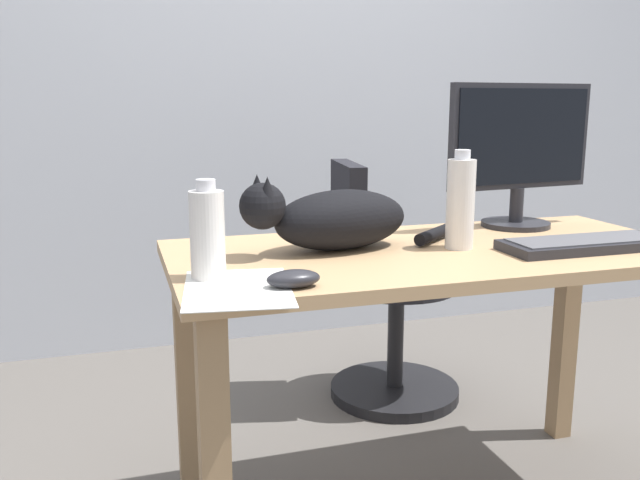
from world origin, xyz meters
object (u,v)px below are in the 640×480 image
keyboard (586,244)px  spray_bottle (207,233)px  water_bottle (461,203)px  office_chair (383,301)px  monitor (520,150)px  computer_mouse (293,279)px  cat (333,218)px

keyboard → spray_bottle: spray_bottle is taller
water_bottle → spray_bottle: 0.66m
office_chair → water_bottle: water_bottle is taller
office_chair → spray_bottle: 1.21m
monitor → water_bottle: monitor is taller
office_chair → computer_mouse: (-0.59, -0.95, 0.38)m
monitor → computer_mouse: size_ratio=4.36×
water_bottle → keyboard: bearing=-19.6°
cat → spray_bottle: (-0.34, -0.18, 0.02)m
water_bottle → computer_mouse: bearing=-155.1°
keyboard → spray_bottle: (-0.95, -0.00, 0.08)m
office_chair → cat: cat is taller
monitor → spray_bottle: monitor is taller
keyboard → cat: bearing=163.5°
computer_mouse → water_bottle: 0.55m
cat → water_bottle: bearing=-13.4°
keyboard → computer_mouse: computer_mouse is taller
computer_mouse → monitor: bearing=29.1°
computer_mouse → spray_bottle: 0.21m
office_chair → monitor: size_ratio=1.84×
monitor → cat: monitor is taller
office_chair → spray_bottle: size_ratio=4.23×
office_chair → keyboard: bearing=-76.3°
monitor → keyboard: (-0.01, -0.32, -0.21)m
monitor → keyboard: monitor is taller
keyboard → water_bottle: water_bottle is taller
keyboard → water_bottle: (-0.30, 0.11, 0.10)m
cat → spray_bottle: bearing=-151.3°
monitor → cat: (-0.62, -0.14, -0.15)m
monitor → water_bottle: bearing=-144.7°
water_bottle → office_chair: bearing=82.2°
monitor → spray_bottle: (-0.95, -0.33, -0.13)m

